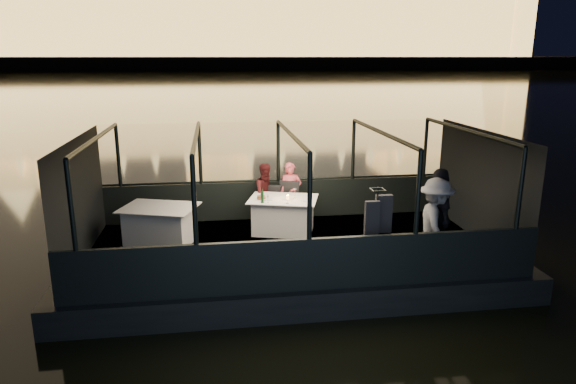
{
  "coord_description": "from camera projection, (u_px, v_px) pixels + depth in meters",
  "views": [
    {
      "loc": [
        -1.45,
        -9.68,
        4.25
      ],
      "look_at": [
        0.0,
        0.4,
        1.55
      ],
      "focal_mm": 32.0,
      "sensor_mm": 36.0,
      "label": 1
    }
  ],
  "objects": [
    {
      "name": "boat_deck",
      "position": [
        291.0,
        248.0,
        10.43
      ],
      "size": [
        8.0,
        4.0,
        0.04
      ],
      "primitive_type": "cube",
      "color": "black",
      "rests_on": "boat_hull"
    },
    {
      "name": "chair_port_left",
      "position": [
        273.0,
        206.0,
        11.71
      ],
      "size": [
        0.53,
        0.53,
        0.88
      ],
      "primitive_type": "cube",
      "rotation": [
        0.0,
        0.0,
        -0.37
      ],
      "color": "black",
      "rests_on": "boat_deck"
    },
    {
      "name": "amber_candle",
      "position": [
        288.0,
        197.0,
        11.05
      ],
      "size": [
        0.08,
        0.08,
        0.09
      ],
      "primitive_type": "cylinder",
      "rotation": [
        0.0,
        0.0,
        0.35
      ],
      "color": "gold",
      "rests_on": "dining_table_central"
    },
    {
      "name": "embankment",
      "position": [
        215.0,
        64.0,
        211.17
      ],
      "size": [
        400.0,
        140.0,
        6.0
      ],
      "primitive_type": "cube",
      "color": "#423D33",
      "rests_on": "ground"
    },
    {
      "name": "wine_glass_red",
      "position": [
        295.0,
        194.0,
        11.13
      ],
      "size": [
        0.08,
        0.08,
        0.21
      ],
      "primitive_type": null,
      "rotation": [
        0.0,
        0.0,
        0.11
      ],
      "color": "white",
      "rests_on": "dining_table_central"
    },
    {
      "name": "wine_bottle",
      "position": [
        262.0,
        196.0,
        10.75
      ],
      "size": [
        0.08,
        0.08,
        0.3
      ],
      "primitive_type": "cylinder",
      "rotation": [
        0.0,
        0.0,
        0.2
      ],
      "color": "#153B1B",
      "rests_on": "dining_table_central"
    },
    {
      "name": "boat_hull",
      "position": [
        291.0,
        270.0,
        10.55
      ],
      "size": [
        8.6,
        4.4,
        1.0
      ],
      "primitive_type": "cube",
      "color": "black",
      "rests_on": "river_water"
    },
    {
      "name": "passenger_stripe",
      "position": [
        435.0,
        224.0,
        9.17
      ],
      "size": [
        0.79,
        1.18,
        1.69
      ],
      "primitive_type": "imported",
      "rotation": [
        0.0,
        0.0,
        1.4
      ],
      "color": "silver",
      "rests_on": "boat_deck"
    },
    {
      "name": "passenger_dark",
      "position": [
        438.0,
        218.0,
        9.47
      ],
      "size": [
        0.63,
        1.12,
        1.81
      ],
      "primitive_type": "imported",
      "rotation": [
        0.0,
        0.0,
        4.53
      ],
      "color": "black",
      "rests_on": "boat_deck"
    },
    {
      "name": "cabin_glass_starboard",
      "position": [
        310.0,
        197.0,
        8.1
      ],
      "size": [
        8.0,
        0.02,
        1.4
      ],
      "primitive_type": null,
      "color": "#99B2B2",
      "rests_on": "gunwale_starboard"
    },
    {
      "name": "person_woman_coral",
      "position": [
        291.0,
        190.0,
        11.84
      ],
      "size": [
        0.51,
        0.34,
        1.4
      ],
      "primitive_type": "imported",
      "rotation": [
        0.0,
        0.0,
        -0.02
      ],
      "color": "#DE505C",
      "rests_on": "boat_deck"
    },
    {
      "name": "coat_stand",
      "position": [
        376.0,
        227.0,
        8.87
      ],
      "size": [
        0.51,
        0.44,
        1.6
      ],
      "primitive_type": null,
      "rotation": [
        0.0,
        0.0,
        -0.2
      ],
      "color": "black",
      "rests_on": "boat_deck"
    },
    {
      "name": "chair_port_right",
      "position": [
        291.0,
        206.0,
        11.66
      ],
      "size": [
        0.61,
        0.61,
        0.98
      ],
      "primitive_type": "cube",
      "rotation": [
        0.0,
        0.0,
        -0.43
      ],
      "color": "black",
      "rests_on": "boat_deck"
    },
    {
      "name": "cabin_roof_glass",
      "position": [
        291.0,
        134.0,
        9.83
      ],
      "size": [
        8.0,
        4.0,
        0.02
      ],
      "primitive_type": null,
      "color": "#99B2B2",
      "rests_on": "boat_deck"
    },
    {
      "name": "wine_glass_white",
      "position": [
        268.0,
        199.0,
        10.76
      ],
      "size": [
        0.07,
        0.07,
        0.17
      ],
      "primitive_type": null,
      "rotation": [
        0.0,
        0.0,
        -0.18
      ],
      "color": "silver",
      "rests_on": "dining_table_central"
    },
    {
      "name": "canopy_ribs",
      "position": [
        291.0,
        192.0,
        10.13
      ],
      "size": [
        8.0,
        4.0,
        2.3
      ],
      "primitive_type": null,
      "color": "black",
      "rests_on": "boat_deck"
    },
    {
      "name": "wine_glass_empty",
      "position": [
        287.0,
        199.0,
        10.71
      ],
      "size": [
        0.07,
        0.07,
        0.19
      ],
      "primitive_type": null,
      "rotation": [
        0.0,
        0.0,
        0.04
      ],
      "color": "white",
      "rests_on": "dining_table_central"
    },
    {
      "name": "end_wall_aft",
      "position": [
        481.0,
        185.0,
        10.68
      ],
      "size": [
        0.02,
        4.0,
        2.3
      ],
      "primitive_type": null,
      "color": "black",
      "rests_on": "boat_deck"
    },
    {
      "name": "cabin_glass_port",
      "position": [
        278.0,
        152.0,
        11.92
      ],
      "size": [
        8.0,
        0.02,
        1.4
      ],
      "primitive_type": null,
      "color": "#99B2B2",
      "rests_on": "gunwale_port"
    },
    {
      "name": "dining_table_aft",
      "position": [
        160.0,
        225.0,
        10.54
      ],
      "size": [
        1.73,
        1.47,
        0.78
      ],
      "primitive_type": "cube",
      "rotation": [
        0.0,
        0.0,
        -0.32
      ],
      "color": "white",
      "rests_on": "boat_deck"
    },
    {
      "name": "river_water",
      "position": [
        221.0,
        82.0,
        87.08
      ],
      "size": [
        500.0,
        500.0,
        0.0
      ],
      "primitive_type": "plane",
      "color": "black",
      "rests_on": "ground"
    },
    {
      "name": "end_wall_fore",
      "position": [
        79.0,
        200.0,
        9.57
      ],
      "size": [
        0.02,
        4.0,
        2.3
      ],
      "primitive_type": null,
      "color": "black",
      "rests_on": "boat_deck"
    },
    {
      "name": "gunwale_port",
      "position": [
        278.0,
        199.0,
        12.22
      ],
      "size": [
        8.0,
        0.08,
        0.9
      ],
      "primitive_type": "cube",
      "color": "black",
      "rests_on": "boat_deck"
    },
    {
      "name": "person_man_maroon",
      "position": [
        267.0,
        191.0,
        11.77
      ],
      "size": [
        0.81,
        0.73,
        1.4
      ],
      "primitive_type": "imported",
      "rotation": [
        0.0,
        0.0,
        0.36
      ],
      "color": "#391012",
      "rests_on": "boat_deck"
    },
    {
      "name": "plate_near",
      "position": [
        306.0,
        200.0,
        10.94
      ],
      "size": [
        0.28,
        0.28,
        0.01
      ],
      "primitive_type": "cylinder",
      "rotation": [
        0.0,
        0.0,
        0.37
      ],
      "color": "silver",
      "rests_on": "dining_table_central"
    },
    {
      "name": "bread_basket",
      "position": [
        261.0,
        197.0,
        11.05
      ],
      "size": [
        0.23,
        0.23,
        0.07
      ],
      "primitive_type": "cylinder",
      "rotation": [
        0.0,
        0.0,
        -0.33
      ],
      "color": "brown",
      "rests_on": "dining_table_central"
    },
    {
      "name": "dining_table_central",
      "position": [
        283.0,
        215.0,
        11.21
      ],
      "size": [
        1.69,
        1.42,
        0.77
      ],
      "primitive_type": "cube",
      "rotation": [
        0.0,
        0.0,
        -0.29
      ],
      "color": "white",
      "rests_on": "boat_deck"
    },
    {
      "name": "gunwale_starboard",
      "position": [
        309.0,
        265.0,
        8.39
      ],
      "size": [
        8.0,
        0.08,
        0.9
      ],
      "primitive_type": "cube",
      "color": "black",
      "rests_on": "boat_deck"
    },
    {
      "name": "plate_far",
      "position": [
        268.0,
        199.0,
        11.03
      ],
      "size": [
        0.31,
        0.31,
        0.02
      ],
      "primitive_type": "cylinder",
      "rotation": [
        0.0,
        0.0,
        -0.22
      ],
      "color": "silver",
      "rests_on": "dining_table_central"
    }
  ]
}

